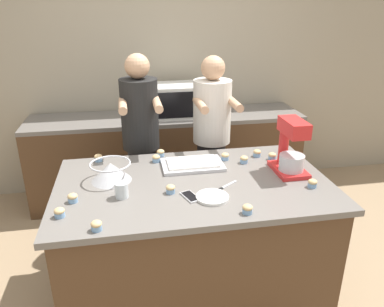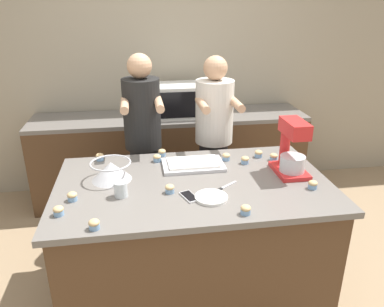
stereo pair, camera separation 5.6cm
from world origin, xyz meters
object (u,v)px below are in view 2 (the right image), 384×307
at_px(mixing_bowl, 111,170).
at_px(small_plate, 211,197).
at_px(person_right, 214,144).
at_px(stand_mixer, 292,150).
at_px(cupcake_3, 245,160).
at_px(person_left, 144,146).
at_px(knife, 223,188).
at_px(cell_phone, 189,197).
at_px(baking_tray, 193,164).
at_px(cupcake_7, 58,211).
at_px(cupcake_9, 72,196).
at_px(cupcake_0, 162,153).
at_px(cupcake_5, 157,158).
at_px(microwave_oven, 180,100).
at_px(cupcake_11, 246,210).
at_px(cupcake_1, 226,157).
at_px(drinking_glass, 121,189).
at_px(cupcake_4, 170,189).
at_px(cupcake_6, 94,224).
at_px(cupcake_10, 100,157).
at_px(cupcake_12, 258,154).
at_px(cupcake_2, 313,185).
at_px(cupcake_8, 274,157).

distance_m(mixing_bowl, small_plate, 0.71).
relative_size(person_right, stand_mixer, 4.19).
relative_size(person_right, cupcake_3, 27.19).
distance_m(person_left, knife, 1.03).
bearing_deg(cell_phone, stand_mixer, 17.97).
bearing_deg(stand_mixer, baking_tray, 162.08).
bearing_deg(cupcake_7, cupcake_9, 71.57).
bearing_deg(cupcake_0, cupcake_5, -113.73).
xyz_separation_m(microwave_oven, cupcake_11, (0.12, -1.94, -0.15)).
distance_m(microwave_oven, cupcake_1, 1.21).
bearing_deg(drinking_glass, cupcake_1, 30.20).
height_order(stand_mixer, cupcake_4, stand_mixer).
relative_size(person_right, cupcake_7, 27.19).
distance_m(baking_tray, cupcake_6, 0.95).
relative_size(stand_mixer, cupcake_10, 6.50).
relative_size(person_right, cupcake_6, 27.19).
bearing_deg(cupcake_9, mixing_bowl, 49.32).
bearing_deg(stand_mixer, microwave_oven, 111.50).
bearing_deg(cupcake_10, cupcake_0, 1.44).
bearing_deg(cupcake_12, microwave_oven, 111.35).
distance_m(person_right, cupcake_5, 0.67).
height_order(cupcake_1, cupcake_11, same).
relative_size(cupcake_0, cupcake_6, 1.00).
height_order(person_left, cupcake_9, person_left).
distance_m(mixing_bowl, cupcake_3, 0.96).
relative_size(microwave_oven, cupcake_10, 9.51).
bearing_deg(person_right, cupcake_4, -117.36).
xyz_separation_m(person_left, cupcake_2, (1.04, -1.00, 0.05)).
height_order(cupcake_0, cupcake_10, same).
xyz_separation_m(cupcake_0, cupcake_8, (0.82, -0.21, 0.00)).
xyz_separation_m(microwave_oven, knife, (0.07, -1.62, -0.17)).
bearing_deg(cupcake_10, microwave_oven, 54.53).
xyz_separation_m(cupcake_1, cupcake_8, (0.35, -0.06, 0.00)).
distance_m(stand_mixer, cupcake_11, 0.68).
xyz_separation_m(cupcake_3, cupcake_5, (-0.63, 0.14, 0.00)).
bearing_deg(cupcake_7, small_plate, 3.42).
xyz_separation_m(person_left, person_right, (0.61, 0.00, -0.02)).
distance_m(cupcake_1, cupcake_2, 0.69).
bearing_deg(small_plate, knife, 49.96).
relative_size(microwave_oven, cupcake_7, 9.51).
bearing_deg(cupcake_8, cupcake_4, -154.60).
height_order(cupcake_1, cupcake_3, same).
bearing_deg(small_plate, cupcake_4, 154.42).
bearing_deg(cupcake_5, stand_mixer, -20.86).
bearing_deg(cupcake_2, person_left, 135.92).
xyz_separation_m(person_left, stand_mixer, (0.98, -0.76, 0.19)).
relative_size(cupcake_0, cupcake_11, 1.00).
relative_size(mixing_bowl, cell_phone, 1.70).
relative_size(mixing_bowl, cupcake_9, 4.62).
bearing_deg(mixing_bowl, cupcake_12, 11.39).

